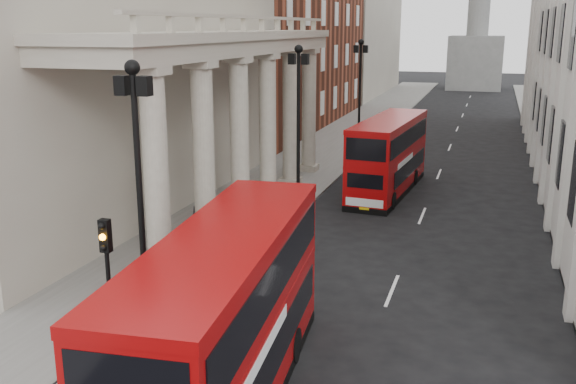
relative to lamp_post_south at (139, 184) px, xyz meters
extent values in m
cube|color=slate|center=(-2.40, 26.00, -4.85)|extent=(6.00, 140.00, 0.12)
cube|color=slate|center=(14.10, 26.00, -4.85)|extent=(3.00, 140.00, 0.12)
cube|color=slate|center=(0.55, 26.00, -4.84)|extent=(0.20, 140.00, 0.14)
cube|color=#9E9484|center=(-9.90, 14.00, 1.09)|extent=(9.00, 28.00, 12.00)
cube|color=maroon|center=(-9.90, 44.00, 6.09)|extent=(9.00, 32.00, 22.00)
cube|color=#9E9484|center=(-9.90, 76.00, 5.09)|extent=(9.00, 30.00, 20.00)
cube|color=#60605E|center=(6.60, 88.00, -0.91)|extent=(8.00, 8.00, 8.00)
cylinder|color=black|center=(0.00, 0.00, -4.39)|extent=(0.36, 0.36, 0.80)
cylinder|color=black|center=(0.00, 0.00, -0.79)|extent=(0.18, 0.18, 8.00)
sphere|color=black|center=(0.00, 0.00, 3.31)|extent=(0.44, 0.44, 0.44)
cube|color=black|center=(0.35, 0.00, 2.81)|extent=(0.35, 0.35, 0.55)
cube|color=black|center=(-0.35, 0.00, 2.81)|extent=(0.35, 0.35, 0.55)
cylinder|color=black|center=(0.00, 16.00, -4.39)|extent=(0.36, 0.36, 0.80)
cylinder|color=black|center=(0.00, 16.00, -0.79)|extent=(0.18, 0.18, 8.00)
sphere|color=black|center=(0.00, 16.00, 3.31)|extent=(0.44, 0.44, 0.44)
cube|color=black|center=(0.35, 16.00, 2.81)|extent=(0.35, 0.35, 0.55)
cube|color=black|center=(-0.35, 16.00, 2.81)|extent=(0.35, 0.35, 0.55)
cylinder|color=black|center=(0.00, 32.00, -4.39)|extent=(0.36, 0.36, 0.80)
cylinder|color=black|center=(0.00, 32.00, -0.79)|extent=(0.18, 0.18, 8.00)
sphere|color=black|center=(0.00, 32.00, 3.31)|extent=(0.44, 0.44, 0.44)
cube|color=black|center=(0.35, 32.00, 2.81)|extent=(0.35, 0.35, 0.55)
cube|color=black|center=(-0.35, 32.00, 2.81)|extent=(0.35, 0.35, 0.55)
cylinder|color=black|center=(0.10, -2.00, -3.09)|extent=(0.12, 0.12, 3.40)
cube|color=black|center=(0.10, -2.00, -0.94)|extent=(0.28, 0.22, 0.90)
sphere|color=black|center=(0.10, -2.13, -0.64)|extent=(0.18, 0.18, 0.18)
sphere|color=orange|center=(0.10, -2.13, -0.94)|extent=(0.18, 0.18, 0.18)
sphere|color=black|center=(0.10, -2.13, -1.24)|extent=(0.18, 0.18, 0.18)
cube|color=gray|center=(0.25, -2.95, -4.24)|extent=(0.50, 2.30, 1.10)
cube|color=gray|center=(0.25, -0.60, -4.24)|extent=(0.50, 2.30, 1.10)
cube|color=gray|center=(0.25, 1.75, -4.24)|extent=(0.50, 2.30, 1.10)
cube|color=gray|center=(0.25, 4.10, -4.24)|extent=(0.50, 2.30, 1.10)
cube|color=gray|center=(0.25, 6.45, -4.24)|extent=(0.50, 2.30, 1.10)
cube|color=#970708|center=(3.76, -2.53, -3.55)|extent=(3.49, 10.75, 2.01)
cube|color=#970708|center=(3.76, -2.53, -1.47)|extent=(3.49, 10.75, 1.76)
cube|color=#970708|center=(3.76, -2.53, -0.46)|extent=(3.53, 10.79, 0.25)
cube|color=black|center=(3.76, -2.53, -3.30)|extent=(3.36, 8.75, 1.01)
cube|color=black|center=(3.76, -2.53, -1.37)|extent=(3.49, 10.16, 1.11)
cylinder|color=black|center=(2.39, -0.19, -4.41)|extent=(0.41, 1.03, 1.01)
cylinder|color=black|center=(4.66, 0.03, -4.41)|extent=(0.41, 1.03, 1.01)
cube|color=#A50709|center=(4.13, 20.27, -3.64)|extent=(3.15, 10.03, 1.88)
cube|color=#A50709|center=(4.13, 20.27, -1.69)|extent=(3.15, 10.03, 1.65)
cube|color=#A50709|center=(4.13, 20.27, -0.75)|extent=(3.19, 10.07, 0.24)
cube|color=black|center=(4.13, 20.27, -4.75)|extent=(3.16, 10.03, 0.33)
cube|color=black|center=(4.13, 20.27, -3.41)|extent=(3.05, 8.16, 0.94)
cube|color=black|center=(4.13, 20.27, -1.60)|extent=(3.16, 9.47, 1.03)
cube|color=white|center=(3.73, 15.36, -4.30)|extent=(1.97, 0.22, 0.42)
cube|color=yellow|center=(3.73, 15.35, -4.61)|extent=(0.52, 0.08, 0.12)
cylinder|color=black|center=(2.79, 16.94, -4.44)|extent=(0.38, 0.96, 0.94)
cylinder|color=black|center=(4.91, 16.77, -4.44)|extent=(0.38, 0.96, 0.94)
cylinder|color=black|center=(3.26, 22.66, -4.44)|extent=(0.38, 0.96, 0.94)
cylinder|color=black|center=(5.37, 22.48, -4.44)|extent=(0.38, 0.96, 0.94)
imported|color=black|center=(-2.48, 8.99, -3.86)|extent=(0.81, 0.71, 1.87)
imported|color=#2A2422|center=(-3.12, 14.94, -3.95)|extent=(0.90, 0.75, 1.68)
imported|color=black|center=(-2.11, 17.08, -3.85)|extent=(0.99, 0.72, 1.88)
camera|label=1|loc=(9.57, -15.85, 4.40)|focal=40.00mm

